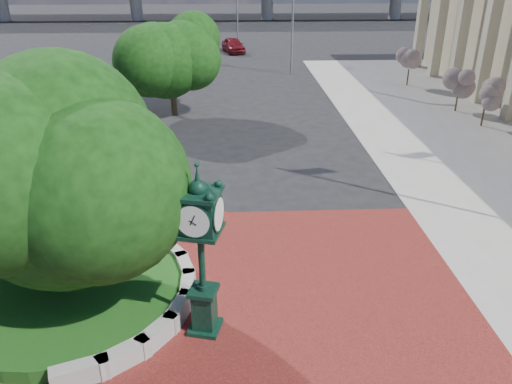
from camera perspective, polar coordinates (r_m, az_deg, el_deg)
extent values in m
plane|color=black|center=(14.20, -0.35, -11.70)|extent=(200.00, 200.00, 0.00)
cube|color=maroon|center=(13.40, -0.17, -14.19)|extent=(12.00, 12.00, 0.04)
cube|color=#9E9B93|center=(12.24, -19.43, -19.00)|extent=(1.29, 0.76, 0.54)
cube|color=#9E9B93|center=(12.35, -14.87, -17.77)|extent=(1.20, 1.04, 0.54)
cube|color=#9E9B93|center=(12.75, -11.18, -15.75)|extent=(1.00, 1.22, 0.54)
cube|color=#9E9B93|center=(13.36, -8.80, -13.34)|extent=(0.71, 1.30, 0.54)
cube|color=#9E9B93|center=(14.10, -7.82, -10.92)|extent=(0.35, 1.25, 0.54)
cube|color=#9E9B93|center=(14.90, -8.10, -8.75)|extent=(0.71, 1.30, 0.54)
cube|color=#9E9B93|center=(15.68, -9.41, -6.98)|extent=(1.00, 1.22, 0.54)
cube|color=#9E9B93|center=(16.37, -11.51, -5.68)|extent=(1.20, 1.04, 0.54)
cube|color=#9E9B93|center=(16.93, -14.15, -4.88)|extent=(1.29, 0.76, 0.54)
cylinder|color=#144012|center=(14.80, -20.46, -10.89)|extent=(6.10, 6.10, 0.40)
cylinder|color=#9E9B93|center=(88.58, -27.16, 18.96)|extent=(1.80, 1.80, 6.00)
cylinder|color=#38281C|center=(14.32, -20.99, -8.01)|extent=(0.36, 0.36, 2.17)
sphere|color=black|center=(13.15, -22.74, 1.75)|extent=(5.20, 5.20, 5.20)
cylinder|color=#38281C|center=(30.53, -9.40, 10.43)|extent=(0.36, 0.36, 1.92)
sphere|color=black|center=(30.05, -9.71, 14.64)|extent=(4.40, 4.40, 4.40)
cube|color=black|center=(13.09, -5.80, -15.15)|extent=(0.91, 0.91, 0.15)
cube|color=black|center=(12.73, -5.92, -13.13)|extent=(0.63, 0.63, 1.04)
cube|color=black|center=(12.40, -6.03, -11.14)|extent=(0.80, 0.80, 0.11)
cylinder|color=black|center=(11.91, -6.22, -7.81)|extent=(0.16, 0.16, 1.60)
cube|color=black|center=(11.27, -6.52, -2.32)|extent=(1.03, 1.03, 0.85)
cylinder|color=white|center=(10.90, -7.21, -3.37)|extent=(0.75, 0.24, 0.75)
cylinder|color=white|center=(11.65, -5.87, -1.34)|extent=(0.75, 0.24, 0.75)
cylinder|color=white|center=(11.40, -8.64, -2.11)|extent=(0.24, 0.75, 0.75)
cylinder|color=white|center=(11.15, -4.34, -2.54)|extent=(0.24, 0.75, 0.75)
sphere|color=black|center=(11.01, -6.66, 0.38)|extent=(0.42, 0.42, 0.42)
cone|color=black|center=(10.89, -6.74, 1.87)|extent=(0.17, 0.17, 0.47)
imported|color=maroon|center=(51.96, -2.61, 16.41)|extent=(2.67, 4.47, 1.43)
cylinder|color=slate|center=(41.19, 4.21, 19.03)|extent=(0.15, 0.15, 8.44)
cylinder|color=slate|center=(52.84, -2.16, 20.47)|extent=(0.15, 0.15, 8.57)
cylinder|color=#38281C|center=(30.75, 24.50, 7.92)|extent=(0.10, 0.10, 1.20)
sphere|color=#BC5E9F|center=(30.51, 24.83, 9.70)|extent=(1.20, 1.20, 1.20)
cylinder|color=#38281C|center=(33.27, 21.94, 9.53)|extent=(0.10, 0.10, 1.20)
sphere|color=#BC5E9F|center=(33.05, 22.22, 11.19)|extent=(1.20, 1.20, 1.20)
cylinder|color=#38281C|center=(39.30, 16.95, 12.41)|extent=(0.10, 0.10, 1.20)
sphere|color=#BC5E9F|center=(39.11, 17.14, 13.83)|extent=(1.20, 1.20, 1.20)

